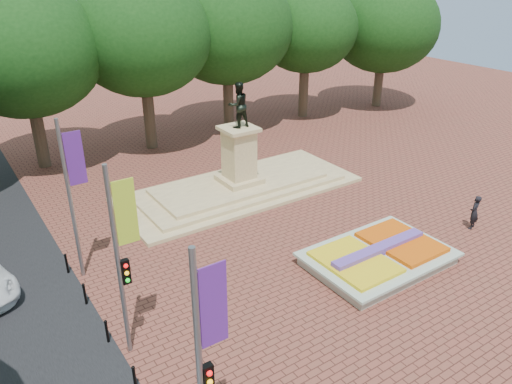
# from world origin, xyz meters

# --- Properties ---
(ground) EXTENTS (90.00, 90.00, 0.00)m
(ground) POSITION_xyz_m (0.00, 0.00, 0.00)
(ground) COLOR brown
(ground) RESTS_ON ground
(flower_bed) EXTENTS (6.30, 4.30, 0.91)m
(flower_bed) POSITION_xyz_m (1.03, -2.00, 0.38)
(flower_bed) COLOR gray
(flower_bed) RESTS_ON ground
(monument) EXTENTS (14.00, 6.00, 6.40)m
(monument) POSITION_xyz_m (0.00, 8.00, 0.88)
(monument) COLOR tan
(monument) RESTS_ON ground
(tree_row_back) EXTENTS (44.80, 8.80, 10.43)m
(tree_row_back) POSITION_xyz_m (2.33, 18.00, 6.67)
(tree_row_back) COLOR #37271E
(tree_row_back) RESTS_ON ground
(banner_poles) EXTENTS (0.88, 11.17, 7.00)m
(banner_poles) POSITION_xyz_m (-10.08, -1.31, 3.88)
(banner_poles) COLOR slate
(banner_poles) RESTS_ON ground
(bollard_row) EXTENTS (0.12, 13.12, 0.98)m
(bollard_row) POSITION_xyz_m (-10.70, -1.50, 0.53)
(bollard_row) COLOR black
(bollard_row) RESTS_ON ground
(pedestrian) EXTENTS (0.75, 0.61, 1.79)m
(pedestrian) POSITION_xyz_m (7.37, -2.36, 0.89)
(pedestrian) COLOR black
(pedestrian) RESTS_ON ground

